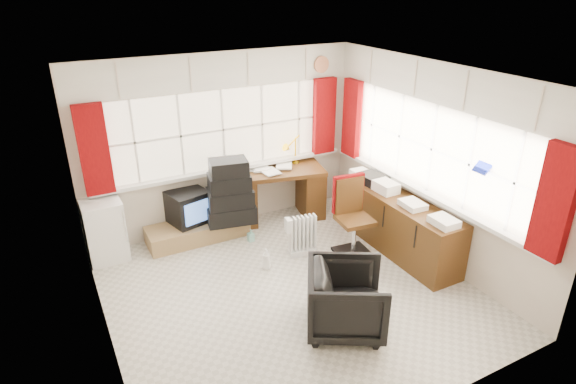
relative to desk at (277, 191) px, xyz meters
name	(u,v)px	position (x,y,z in m)	size (l,w,h in m)	color
ground	(290,292)	(-0.75, -1.80, -0.44)	(4.00, 4.00, 0.00)	beige
room_walls	(291,174)	(-0.75, -1.80, 1.06)	(4.00, 4.00, 4.00)	beige
window_back	(226,165)	(-0.75, 0.14, 0.51)	(3.70, 0.12, 3.60)	#FFECC9
window_right	(425,187)	(1.20, -1.80, 0.51)	(0.12, 3.70, 3.60)	#FFECC9
curtains	(320,141)	(0.18, -0.87, 1.02)	(3.83, 3.83, 1.15)	maroon
overhead_cabinets	(323,77)	(0.23, -0.82, 1.81)	(3.98, 3.98, 0.48)	beige
desk	(277,191)	(0.00, 0.00, 0.00)	(1.47, 0.95, 0.82)	#4F2C12
desk_lamp	(295,144)	(0.37, 0.12, 0.65)	(0.16, 0.14, 0.44)	#DFAA09
task_chair	(351,213)	(0.40, -1.34, 0.13)	(0.49, 0.51, 1.06)	black
office_chair	(346,299)	(-0.53, -2.62, -0.07)	(0.77, 0.80, 0.72)	black
radiator	(302,239)	(-0.20, -1.12, -0.21)	(0.39, 0.20, 0.55)	white
credenza	(398,223)	(0.98, -1.60, -0.04)	(0.50, 2.00, 0.85)	#4F2C12
file_tray	(373,179)	(0.97, -1.02, 0.38)	(0.30, 0.39, 0.13)	black
tv_bench	(198,231)	(-1.30, -0.08, -0.31)	(1.40, 0.50, 0.25)	olive
crt_tv	(188,207)	(-1.37, 0.01, 0.04)	(0.60, 0.57, 0.46)	black
hifi_stack	(230,194)	(-0.85, -0.24, 0.23)	(0.74, 0.54, 0.91)	black
mini_fridge	(105,230)	(-2.49, 0.00, -0.03)	(0.48, 0.49, 0.82)	white
spray_bottle_a	(266,259)	(-0.78, -1.22, -0.29)	(0.11, 0.11, 0.28)	white
spray_bottle_b	(251,235)	(-0.67, -0.49, -0.35)	(0.08, 0.08, 0.18)	#87CABB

